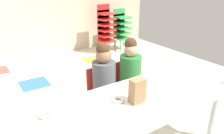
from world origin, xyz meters
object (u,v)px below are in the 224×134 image
(seated_child_near_camera, at_px, (104,75))
(paper_bag_brown, at_px, (137,91))
(seated_child_middle_seat, at_px, (130,68))
(paper_plate_near_edge, at_px, (47,117))
(craft_table, at_px, (114,111))
(donut_powdered_loose, at_px, (118,100))
(donut_powdered_on_plate, at_px, (46,114))
(kid_chair_green_stack, at_px, (121,27))
(kid_chair_red_stack, at_px, (106,26))

(seated_child_near_camera, relative_size, paper_bag_brown, 4.17)
(seated_child_middle_seat, distance_m, paper_plate_near_edge, 1.24)
(craft_table, relative_size, donut_powdered_loose, 18.99)
(paper_bag_brown, distance_m, donut_powdered_on_plate, 0.77)
(kid_chair_green_stack, relative_size, paper_plate_near_edge, 5.11)
(craft_table, xyz_separation_m, kid_chair_green_stack, (2.07, 2.77, 0.01))
(seated_child_middle_seat, relative_size, paper_bag_brown, 4.17)
(seated_child_near_camera, relative_size, kid_chair_green_stack, 1.00)
(donut_powdered_loose, bearing_deg, paper_plate_near_edge, 169.04)
(seated_child_near_camera, bearing_deg, donut_powdered_on_plate, -151.24)
(seated_child_middle_seat, height_order, paper_plate_near_edge, seated_child_middle_seat)
(craft_table, xyz_separation_m, paper_plate_near_edge, (-0.52, 0.17, 0.04))
(craft_table, xyz_separation_m, kid_chair_red_stack, (1.65, 2.77, 0.07))
(kid_chair_red_stack, xyz_separation_m, donut_powdered_on_plate, (-2.17, -2.59, -0.01))
(craft_table, bearing_deg, kid_chair_red_stack, 59.19)
(seated_child_near_camera, bearing_deg, paper_plate_near_edge, -151.24)
(paper_plate_near_edge, bearing_deg, craft_table, -18.57)
(seated_child_near_camera, height_order, seated_child_middle_seat, same)
(kid_chair_green_stack, relative_size, paper_bag_brown, 4.18)
(kid_chair_green_stack, relative_size, donut_powdered_on_plate, 7.60)
(paper_bag_brown, bearing_deg, paper_plate_near_edge, 163.76)
(paper_bag_brown, distance_m, paper_plate_near_edge, 0.77)
(paper_bag_brown, xyz_separation_m, donut_powdered_on_plate, (-0.74, 0.21, -0.08))
(kid_chair_green_stack, xyz_separation_m, donut_powdered_loose, (-1.99, -2.71, 0.05))
(paper_plate_near_edge, bearing_deg, kid_chair_green_stack, 44.96)
(seated_child_near_camera, height_order, donut_powdered_on_plate, seated_child_near_camera)
(craft_table, xyz_separation_m, seated_child_middle_seat, (0.64, 0.61, 0.05))
(paper_plate_near_edge, xyz_separation_m, donut_powdered_loose, (0.60, -0.12, 0.01))
(donut_powdered_on_plate, bearing_deg, paper_bag_brown, -16.24)
(kid_chair_red_stack, height_order, donut_powdered_on_plate, kid_chair_red_stack)
(seated_child_near_camera, bearing_deg, craft_table, -113.83)
(seated_child_middle_seat, height_order, paper_bag_brown, seated_child_middle_seat)
(donut_powdered_on_plate, bearing_deg, paper_plate_near_edge, 0.00)
(donut_powdered_on_plate, height_order, donut_powdered_loose, donut_powdered_on_plate)
(kid_chair_green_stack, height_order, paper_bag_brown, kid_chair_green_stack)
(seated_child_near_camera, distance_m, paper_bag_brown, 0.66)
(seated_child_near_camera, relative_size, paper_plate_near_edge, 5.10)
(seated_child_middle_seat, height_order, donut_powdered_loose, seated_child_middle_seat)
(paper_plate_near_edge, distance_m, donut_powdered_loose, 0.62)
(kid_chair_red_stack, relative_size, paper_bag_brown, 4.73)
(seated_child_near_camera, xyz_separation_m, donut_powdered_on_plate, (-0.79, -0.43, 0.02))
(kid_chair_green_stack, bearing_deg, paper_bag_brown, -123.53)
(kid_chair_green_stack, bearing_deg, donut_powdered_loose, -126.32)
(craft_table, bearing_deg, donut_powdered_loose, 34.59)
(seated_child_middle_seat, height_order, kid_chair_green_stack, seated_child_middle_seat)
(kid_chair_red_stack, relative_size, kid_chair_green_stack, 1.13)
(seated_child_near_camera, distance_m, seated_child_middle_seat, 0.38)
(kid_chair_red_stack, bearing_deg, kid_chair_green_stack, -0.03)
(paper_bag_brown, relative_size, paper_plate_near_edge, 1.22)
(kid_chair_green_stack, distance_m, donut_powdered_on_plate, 3.67)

